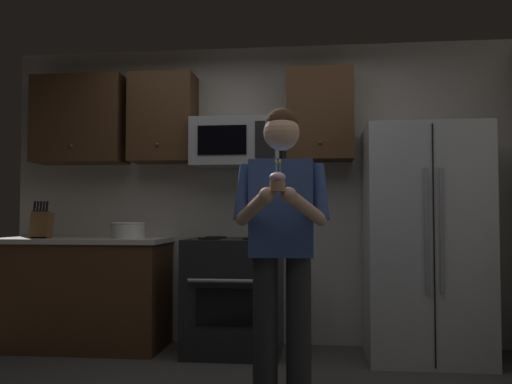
# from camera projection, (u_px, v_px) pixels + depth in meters

# --- Properties ---
(wall_back) EXTENTS (4.40, 0.10, 2.60)m
(wall_back) POSITION_uv_depth(u_px,v_px,m) (258.00, 194.00, 4.86)
(wall_back) COLOR beige
(wall_back) RESTS_ON ground
(oven_range) EXTENTS (0.76, 0.70, 0.93)m
(oven_range) POSITION_uv_depth(u_px,v_px,m) (234.00, 295.00, 4.45)
(oven_range) COLOR black
(oven_range) RESTS_ON ground
(microwave) EXTENTS (0.74, 0.41, 0.40)m
(microwave) POSITION_uv_depth(u_px,v_px,m) (237.00, 143.00, 4.62)
(microwave) COLOR #9EA0A5
(refrigerator) EXTENTS (0.90, 0.75, 1.80)m
(refrigerator) POSITION_uv_depth(u_px,v_px,m) (424.00, 242.00, 4.26)
(refrigerator) COLOR #B7BABF
(refrigerator) RESTS_ON ground
(cabinet_row_upper) EXTENTS (2.78, 0.36, 0.76)m
(cabinet_row_upper) POSITION_uv_depth(u_px,v_px,m) (172.00, 119.00, 4.75)
(cabinet_row_upper) COLOR #4C301C
(counter_left) EXTENTS (1.44, 0.66, 0.92)m
(counter_left) POSITION_uv_depth(u_px,v_px,m) (82.00, 292.00, 4.62)
(counter_left) COLOR #4C301C
(counter_left) RESTS_ON ground
(knife_block) EXTENTS (0.16, 0.15, 0.32)m
(knife_block) POSITION_uv_depth(u_px,v_px,m) (42.00, 224.00, 4.63)
(knife_block) COLOR brown
(knife_block) RESTS_ON counter_left
(bowl_large_white) EXTENTS (0.29, 0.29, 0.13)m
(bowl_large_white) POSITION_uv_depth(u_px,v_px,m) (128.00, 230.00, 4.58)
(bowl_large_white) COLOR white
(bowl_large_white) RESTS_ON counter_left
(person) EXTENTS (0.60, 0.48, 1.76)m
(person) POSITION_uv_depth(u_px,v_px,m) (282.00, 234.00, 3.28)
(person) COLOR #262628
(person) RESTS_ON ground
(cupcake) EXTENTS (0.09, 0.09, 0.17)m
(cupcake) POSITION_uv_depth(u_px,v_px,m) (277.00, 181.00, 2.97)
(cupcake) COLOR #A87F56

